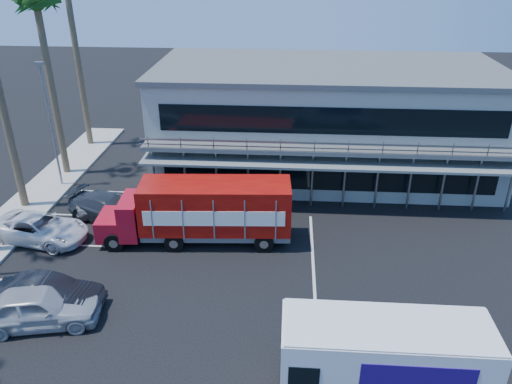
# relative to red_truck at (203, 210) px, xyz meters

# --- Properties ---
(ground) EXTENTS (120.00, 120.00, 0.00)m
(ground) POSITION_rel_red_truck_xyz_m (3.77, -4.96, -1.86)
(ground) COLOR black
(ground) RESTS_ON ground
(building) EXTENTS (22.40, 12.00, 7.30)m
(building) POSITION_rel_red_truck_xyz_m (6.77, 9.98, 1.80)
(building) COLOR #9CA093
(building) RESTS_ON ground
(curb_strip) EXTENTS (3.00, 32.00, 0.16)m
(curb_strip) POSITION_rel_red_truck_xyz_m (-11.23, 1.04, -1.78)
(curb_strip) COLOR #A5A399
(curb_strip) RESTS_ON ground
(palm_e) EXTENTS (2.80, 2.80, 12.25)m
(palm_e) POSITION_rel_red_truck_xyz_m (-10.93, 8.04, 8.72)
(palm_e) COLOR brown
(palm_e) RESTS_ON ground
(light_pole_far) EXTENTS (0.50, 0.25, 8.09)m
(light_pole_far) POSITION_rel_red_truck_xyz_m (-10.43, 6.04, 2.65)
(light_pole_far) COLOR gray
(light_pole_far) RESTS_ON ground
(red_truck) EXTENTS (10.16, 3.01, 3.38)m
(red_truck) POSITION_rel_red_truck_xyz_m (0.00, 0.00, 0.00)
(red_truck) COLOR #A90D1E
(red_truck) RESTS_ON ground
(white_van) EXTENTS (6.86, 2.41, 3.35)m
(white_van) POSITION_rel_red_truck_xyz_m (7.76, -9.96, -0.08)
(white_van) COLOR white
(white_van) RESTS_ON ground
(parked_car_a) EXTENTS (5.27, 2.94, 1.70)m
(parked_car_a) POSITION_rel_red_truck_xyz_m (-5.73, -6.96, -1.01)
(parked_car_a) COLOR #A7A9AE
(parked_car_a) RESTS_ON ground
(parked_car_b) EXTENTS (4.67, 1.71, 1.53)m
(parked_car_b) POSITION_rel_red_truck_xyz_m (-5.73, -6.10, -1.09)
(parked_car_b) COLOR black
(parked_car_b) RESTS_ON ground
(parked_car_c) EXTENTS (5.56, 3.35, 1.44)m
(parked_car_c) POSITION_rel_red_truck_xyz_m (-8.73, -0.56, -1.13)
(parked_car_c) COLOR silver
(parked_car_c) RESTS_ON ground
(parked_car_d) EXTENTS (5.56, 3.83, 1.49)m
(parked_car_d) POSITION_rel_red_truck_xyz_m (-5.73, 1.89, -1.11)
(parked_car_d) COLOR #2D343C
(parked_car_d) RESTS_ON ground
(parked_car_e) EXTENTS (4.28, 2.57, 1.36)m
(parked_car_e) POSITION_rel_red_truck_xyz_m (-5.73, 2.39, -1.17)
(parked_car_e) COLOR slate
(parked_car_e) RESTS_ON ground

